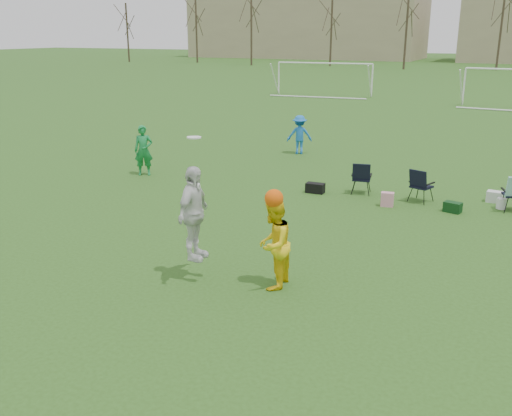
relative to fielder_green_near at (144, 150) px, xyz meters
The scene contains 7 objects.
ground 10.08m from the fielder_green_near, 44.84° to the right, with size 260.00×260.00×0.00m, color #2B4F18.
fielder_green_near is the anchor object (origin of this frame).
fielder_blue 6.58m from the fielder_green_near, 58.26° to the left, with size 0.99×0.57×1.54m, color blue.
center_contest 9.42m from the fielder_green_near, 43.24° to the right, with size 2.15×1.36×2.85m.
sideline_setup 11.02m from the fielder_green_near, ahead, with size 8.23×2.05×1.84m.
goal_left 27.09m from the fielder_green_near, 96.10° to the left, with size 7.39×0.76×2.46m.
tree_line 63.34m from the fielder_green_near, 83.31° to the left, with size 110.28×3.28×11.40m.
Camera 1 is at (4.48, -8.38, 4.69)m, focal length 40.00 mm.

